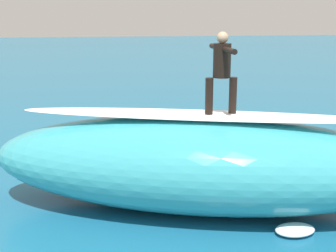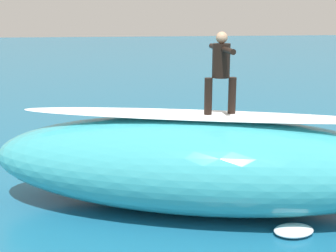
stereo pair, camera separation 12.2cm
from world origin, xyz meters
The scene contains 10 objects.
ground_plane centered at (0.00, 0.00, 0.00)m, with size 120.00×120.00×0.00m, color #196084.
wave_crest centered at (0.26, 2.11, 0.90)m, with size 8.07×2.61×1.81m, color teal.
wave_foam_lip centered at (0.26, 2.11, 1.85)m, with size 6.86×0.91×0.08m, color white.
surfboard_riding centered at (-0.12, 2.22, 1.84)m, with size 1.81×0.52×0.08m, color silver.
surfer_riding centered at (-0.12, 2.22, 2.75)m, with size 0.59×1.41×1.49m.
surfboard_paddling centered at (1.42, -0.62, 0.03)m, with size 2.20×0.51×0.06m, color #33B2D1.
surfer_paddling centered at (1.50, -0.52, 0.20)m, with size 1.26×1.52×0.32m.
foam_patch_near centered at (1.18, -2.94, 0.09)m, with size 0.82×0.71×0.18m, color white.
foam_patch_mid centered at (2.37, -0.80, 0.05)m, with size 0.77×0.57×0.11m, color white.
foam_patch_far centered at (-1.16, 3.43, 0.08)m, with size 0.71×0.50×0.15m, color white.
Camera 2 is at (1.94, 10.43, 3.73)m, focal length 50.22 mm.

